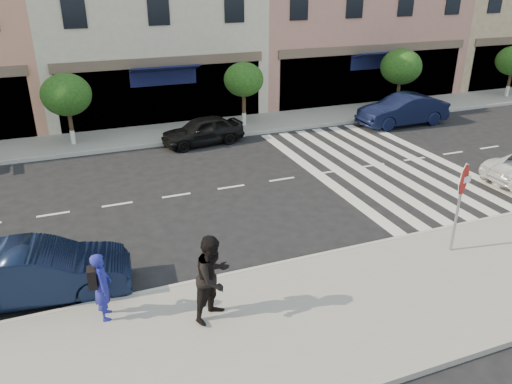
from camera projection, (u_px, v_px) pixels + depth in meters
name	position (u px, v px, depth m)	size (l,w,h in m)	color
ground	(275.00, 238.00, 14.51)	(120.00, 120.00, 0.00)	black
sidewalk_near	(341.00, 311.00, 11.29)	(60.00, 4.50, 0.15)	gray
sidewalk_far	(184.00, 132.00, 23.83)	(60.00, 3.00, 0.15)	gray
building_centre	(141.00, 4.00, 26.56)	(11.00, 9.00, 11.00)	beige
street_tree_wb	(66.00, 95.00, 21.09)	(2.10, 2.10, 3.06)	#473323
street_tree_c	(244.00, 80.00, 23.74)	(1.90, 1.90, 3.04)	#473323
street_tree_ea	(401.00, 67.00, 26.73)	(2.20, 2.20, 3.19)	#473323
stop_sign	(462.00, 188.00, 12.83)	(0.88, 0.20, 2.53)	gray
photographer	(102.00, 286.00, 10.67)	(0.58, 0.38, 1.58)	navy
walker	(213.00, 278.00, 10.60)	(0.96, 0.75, 1.98)	black
car_near_mid	(38.00, 272.00, 11.61)	(1.46, 4.19, 1.38)	black
car_far_mid	(203.00, 130.00, 22.13)	(1.47, 3.66, 1.25)	black
car_far_right	(403.00, 110.00, 24.86)	(1.59, 4.57, 1.51)	black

